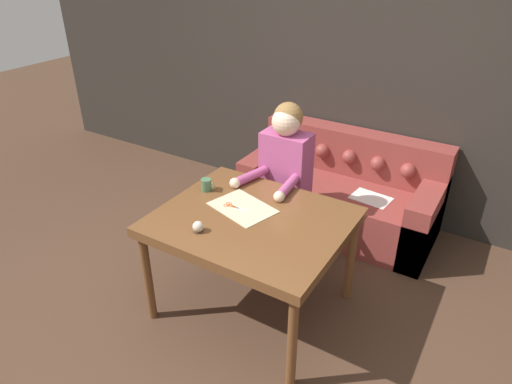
% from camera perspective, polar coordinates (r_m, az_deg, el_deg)
% --- Properties ---
extents(ground_plane, '(16.00, 16.00, 0.00)m').
position_cam_1_polar(ground_plane, '(3.34, -0.03, -16.21)').
color(ground_plane, '#4C3323').
extents(wall_back, '(8.00, 0.06, 2.60)m').
position_cam_1_polar(wall_back, '(4.25, 14.05, 13.67)').
color(wall_back, '#2D2823').
rests_on(wall_back, ground_plane).
extents(dining_table, '(1.23, 1.04, 0.77)m').
position_cam_1_polar(dining_table, '(3.04, -0.51, -4.40)').
color(dining_table, brown).
rests_on(dining_table, ground_plane).
extents(couch, '(1.72, 0.80, 0.85)m').
position_cam_1_polar(couch, '(4.27, 10.60, -0.31)').
color(couch, brown).
rests_on(couch, ground_plane).
extents(person, '(0.45, 0.61, 1.33)m').
position_cam_1_polar(person, '(3.62, 3.60, 1.25)').
color(person, '#33281E').
rests_on(person, ground_plane).
extents(pattern_paper_main, '(0.49, 0.41, 0.00)m').
position_cam_1_polar(pattern_paper_main, '(3.11, -1.71, -1.94)').
color(pattern_paper_main, beige).
rests_on(pattern_paper_main, dining_table).
extents(scissors, '(0.21, 0.07, 0.01)m').
position_cam_1_polar(scissors, '(3.12, -2.93, -1.83)').
color(scissors, silver).
rests_on(scissors, dining_table).
extents(mug, '(0.11, 0.08, 0.09)m').
position_cam_1_polar(mug, '(3.31, -6.21, 0.90)').
color(mug, '#47704C').
rests_on(mug, dining_table).
extents(pin_cushion, '(0.07, 0.07, 0.07)m').
position_cam_1_polar(pin_cushion, '(2.87, -7.25, -4.37)').
color(pin_cushion, '#4C3828').
rests_on(pin_cushion, dining_table).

